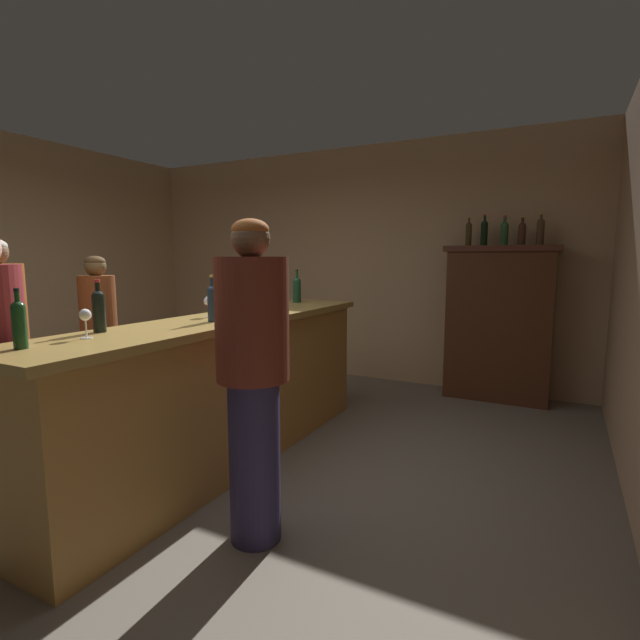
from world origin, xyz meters
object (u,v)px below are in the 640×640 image
at_px(patron_tall, 99,331).
at_px(wine_bottle_chardonnay, 213,301).
at_px(wine_bottle_riesling, 19,322).
at_px(wine_bottle_syrah, 297,288).
at_px(display_bottle_right, 540,231).
at_px(display_bottle_center, 504,232).
at_px(wine_glass_mid, 209,302).
at_px(patron_in_grey, 2,339).
at_px(display_bottle_midright, 522,233).
at_px(bartender, 253,370).
at_px(cheese_plate, 253,315).
at_px(bar_counter, 226,390).
at_px(display_bottle_left, 469,233).
at_px(wine_glass_front, 243,299).
at_px(wine_bottle_merlot, 263,290).
at_px(display_bottle_midleft, 484,232).
at_px(flower_arrangement, 270,292).
at_px(wine_glass_rear, 85,317).
at_px(display_cabinet, 499,320).
at_px(wine_bottle_pinot, 99,309).

bearing_deg(patron_tall, wine_bottle_chardonnay, 0.34).
bearing_deg(wine_bottle_riesling, wine_bottle_syrah, 90.54).
bearing_deg(display_bottle_right, display_bottle_center, -180.00).
relative_size(wine_glass_mid, patron_in_grey, 0.09).
distance_m(display_bottle_midright, patron_in_grey, 4.68).
bearing_deg(bartender, wine_bottle_riesling, 47.45).
height_order(wine_bottle_syrah, cheese_plate, wine_bottle_syrah).
relative_size(wine_bottle_riesling, patron_in_grey, 0.17).
relative_size(bar_counter, display_bottle_left, 10.18).
height_order(display_bottle_midright, display_bottle_right, display_bottle_right).
height_order(wine_bottle_syrah, wine_glass_front, wine_bottle_syrah).
relative_size(wine_bottle_merlot, display_bottle_midleft, 1.07).
height_order(wine_bottle_riesling, wine_bottle_chardonnay, wine_bottle_chardonnay).
bearing_deg(flower_arrangement, display_bottle_left, 56.99).
distance_m(wine_bottle_merlot, patron_tall, 1.56).
xyz_separation_m(flower_arrangement, patron_tall, (-1.54, -0.48, -0.38)).
bearing_deg(wine_bottle_riesling, display_bottle_midleft, 69.64).
bearing_deg(bartender, display_bottle_midleft, -91.70).
bearing_deg(wine_glass_rear, flower_arrangement, 88.64).
bearing_deg(display_cabinet, wine_glass_mid, -122.76).
bearing_deg(display_bottle_midright, flower_arrangement, -132.66).
bearing_deg(display_bottle_midright, display_bottle_left, 180.00).
relative_size(wine_bottle_syrah, cheese_plate, 1.91).
distance_m(display_cabinet, wine_glass_mid, 3.09).
height_order(wine_bottle_pinot, patron_in_grey, patron_in_grey).
bearing_deg(bar_counter, display_bottle_midright, 55.97).
height_order(wine_bottle_merlot, bartender, bartender).
bearing_deg(wine_bottle_merlot, wine_glass_rear, -86.84).
bearing_deg(wine_glass_rear, display_bottle_left, 70.34).
bearing_deg(wine_bottle_riesling, bar_counter, 86.29).
bearing_deg(display_bottle_center, wine_bottle_riesling, -112.85).
bearing_deg(wine_bottle_riesling, patron_tall, 134.22).
relative_size(wine_glass_mid, display_bottle_left, 0.49).
distance_m(wine_bottle_merlot, flower_arrangement, 0.16).
distance_m(cheese_plate, display_bottle_midright, 2.95).
height_order(wine_bottle_chardonnay, bartender, bartender).
xyz_separation_m(wine_glass_front, wine_glass_rear, (-0.06, -1.28, 0.01)).
distance_m(wine_glass_rear, display_bottle_midright, 4.06).
relative_size(flower_arrangement, bartender, 0.22).
relative_size(bar_counter, display_bottle_center, 10.43).
xyz_separation_m(wine_bottle_syrah, wine_bottle_merlot, (-0.06, -0.48, 0.02)).
relative_size(wine_bottle_syrah, display_bottle_center, 1.04).
bearing_deg(display_bottle_right, display_bottle_midleft, -180.00).
relative_size(display_bottle_midleft, patron_tall, 0.21).
xyz_separation_m(wine_bottle_syrah, wine_glass_front, (0.09, -0.97, -0.02)).
relative_size(wine_bottle_riesling, flower_arrangement, 0.76).
xyz_separation_m(wine_bottle_riesling, display_bottle_center, (1.65, 3.92, 0.56)).
height_order(display_bottle_midleft, display_bottle_right, display_bottle_midleft).
bearing_deg(patron_tall, wine_glass_front, 16.20).
distance_m(wine_glass_mid, flower_arrangement, 0.68).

